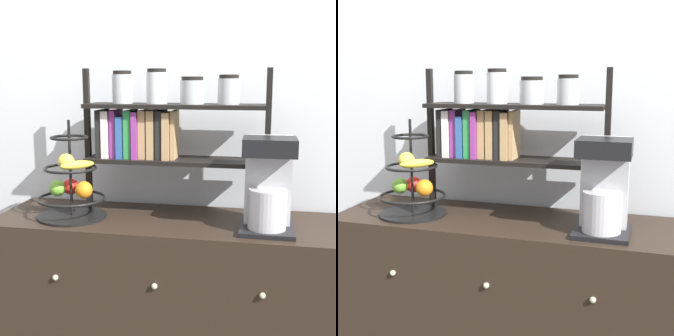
# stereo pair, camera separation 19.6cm
# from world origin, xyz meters

# --- Properties ---
(wall_back) EXTENTS (7.00, 0.05, 2.60)m
(wall_back) POSITION_xyz_m (0.00, 0.52, 1.30)
(wall_back) COLOR silver
(wall_back) RESTS_ON ground_plane
(sideboard) EXTENTS (1.49, 0.50, 0.90)m
(sideboard) POSITION_xyz_m (0.00, 0.24, 0.45)
(sideboard) COLOR black
(sideboard) RESTS_ON ground_plane
(coffee_maker) EXTENTS (0.21, 0.22, 0.37)m
(coffee_maker) POSITION_xyz_m (0.42, 0.18, 1.08)
(coffee_maker) COLOR black
(coffee_maker) RESTS_ON sideboard
(fruit_stand) EXTENTS (0.30, 0.30, 0.42)m
(fruit_stand) POSITION_xyz_m (-0.41, 0.19, 1.03)
(fruit_stand) COLOR black
(fruit_stand) RESTS_ON sideboard
(shelf_hutch) EXTENTS (0.81, 0.20, 0.64)m
(shelf_hutch) POSITION_xyz_m (-0.06, 0.32, 1.30)
(shelf_hutch) COLOR black
(shelf_hutch) RESTS_ON sideboard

